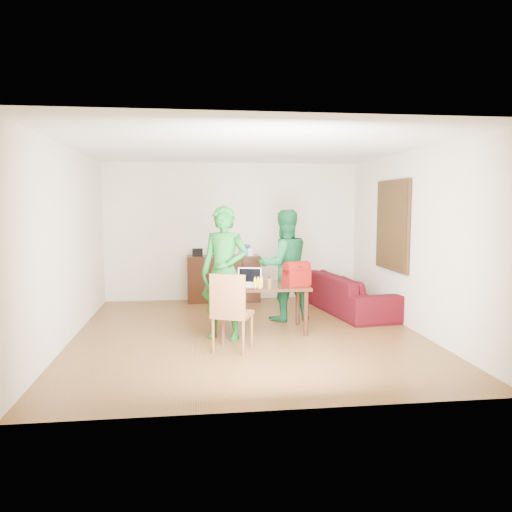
{
  "coord_description": "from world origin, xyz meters",
  "views": [
    {
      "loc": [
        -0.79,
        -7.13,
        1.9
      ],
      "look_at": [
        0.16,
        0.35,
        1.11
      ],
      "focal_mm": 35.0,
      "sensor_mm": 36.0,
      "label": 1
    }
  ],
  "objects": [
    {
      "name": "bananas",
      "position": [
        0.13,
        -0.2,
        0.73
      ],
      "size": [
        0.19,
        0.13,
        0.07
      ],
      "primitive_type": null,
      "rotation": [
        0.0,
        0.0,
        -0.12
      ],
      "color": "gold",
      "rests_on": "table"
    },
    {
      "name": "room",
      "position": [
        0.01,
        0.13,
        1.31
      ],
      "size": [
        5.2,
        5.7,
        2.9
      ],
      "color": "#472411",
      "rests_on": "ground"
    },
    {
      "name": "bottle",
      "position": [
        0.28,
        -0.22,
        0.79
      ],
      "size": [
        0.07,
        0.07,
        0.17
      ],
      "primitive_type": "cylinder",
      "rotation": [
        0.0,
        0.0,
        0.23
      ],
      "color": "#583B14",
      "rests_on": "table"
    },
    {
      "name": "sofa",
      "position": [
        1.95,
        1.28,
        0.33
      ],
      "size": [
        1.19,
        2.36,
        0.66
      ],
      "primitive_type": "imported",
      "rotation": [
        0.0,
        0.0,
        1.71
      ],
      "color": "#360707",
      "rests_on": "ground"
    },
    {
      "name": "person_far",
      "position": [
        0.69,
        0.83,
        0.9
      ],
      "size": [
        0.99,
        0.84,
        1.81
      ],
      "primitive_type": "imported",
      "rotation": [
        0.0,
        0.0,
        3.33
      ],
      "color": "#145D2F",
      "rests_on": "ground"
    },
    {
      "name": "chair",
      "position": [
        -0.29,
        -0.82,
        0.3
      ],
      "size": [
        0.6,
        0.59,
        1.03
      ],
      "rotation": [
        0.0,
        0.0,
        -0.4
      ],
      "color": "brown",
      "rests_on": "ground"
    },
    {
      "name": "person_near",
      "position": [
        -0.35,
        -0.2,
        0.94
      ],
      "size": [
        0.81,
        0.69,
        1.88
      ],
      "primitive_type": "imported",
      "rotation": [
        0.0,
        0.0,
        -0.41
      ],
      "color": "#145B1A",
      "rests_on": "ground"
    },
    {
      "name": "table",
      "position": [
        0.16,
        0.15,
        0.62
      ],
      "size": [
        1.52,
        0.89,
        0.7
      ],
      "rotation": [
        0.0,
        0.0,
        -0.03
      ],
      "color": "black",
      "rests_on": "ground"
    },
    {
      "name": "laptop",
      "position": [
        0.02,
        0.09,
        0.75
      ],
      "size": [
        0.4,
        0.31,
        0.25
      ],
      "rotation": [
        0.0,
        0.0,
        -0.19
      ],
      "color": "white",
      "rests_on": "table"
    },
    {
      "name": "red_bag",
      "position": [
        0.73,
        0.03,
        0.84
      ],
      "size": [
        0.43,
        0.34,
        0.28
      ],
      "primitive_type": "cube",
      "rotation": [
        0.0,
        0.0,
        0.37
      ],
      "color": "maroon",
      "rests_on": "table"
    }
  ]
}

